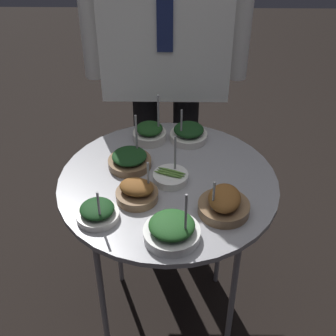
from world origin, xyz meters
The scene contains 11 objects.
ground_plane centered at (0.00, 0.00, 0.00)m, with size 8.00×8.00×0.00m, color black.
serving_cart centered at (0.00, 0.00, 0.69)m, with size 0.71×0.71×0.75m.
bowl_spinach_front_right centered at (-0.07, 0.24, 0.77)m, with size 0.12×0.12×0.18m.
bowl_asparagus_front_left centered at (0.01, 0.00, 0.76)m, with size 0.11×0.11×0.15m.
bowl_spinach_front_center centered at (-0.20, -0.18, 0.77)m, with size 0.13×0.13×0.12m.
bowl_roast_back_left centered at (0.17, -0.15, 0.78)m, with size 0.15×0.15×0.13m.
bowl_spinach_mid_left centered at (0.07, 0.24, 0.77)m, with size 0.13×0.13×0.14m.
bowl_spinach_mid_right centered at (-0.13, 0.08, 0.77)m, with size 0.14×0.14×0.18m.
bowl_roast_back_right centered at (-0.09, -0.09, 0.77)m, with size 0.13×0.13×0.14m.
bowl_spinach_center centered at (0.01, -0.26, 0.77)m, with size 0.16×0.16×0.18m.
waiter_figure centered at (-0.02, 0.48, 1.06)m, with size 0.62×0.23×1.68m.
Camera 1 is at (0.02, -1.18, 1.68)m, focal length 50.00 mm.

